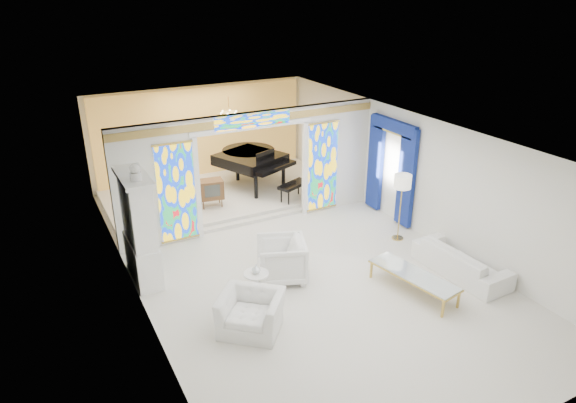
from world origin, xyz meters
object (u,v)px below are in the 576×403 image
sofa (461,261)px  coffee_table (414,275)px  armchair_right (281,260)px  grand_piano (251,158)px  china_cabinet (139,229)px  tv_console (211,189)px  armchair_left (251,313)px

sofa → coffee_table: (-1.41, -0.08, 0.08)m
coffee_table → armchair_right: bearing=140.9°
sofa → grand_piano: 7.06m
china_cabinet → tv_console: bearing=46.6°
sofa → coffee_table: 1.42m
sofa → tv_console: 6.78m
china_cabinet → grand_piano: (4.18, 3.68, -0.16)m
coffee_table → armchair_left: bearing=173.1°
tv_console → china_cabinet: bearing=-125.0°
armchair_right → tv_console: 4.03m
sofa → coffee_table: sofa is taller
armchair_left → coffee_table: size_ratio=0.54×
armchair_left → tv_console: tv_console is taller
coffee_table → sofa: bearing=3.3°
china_cabinet → tv_console: size_ratio=3.56×
grand_piano → tv_console: bearing=-171.0°
grand_piano → tv_console: 2.02m
armchair_right → grand_piano: bearing=-176.3°
sofa → grand_piano: bearing=14.3°
china_cabinet → sofa: china_cabinet is taller
sofa → tv_console: (-3.68, 5.69, 0.35)m
tv_console → grand_piano: bearing=40.4°
coffee_table → china_cabinet: bearing=146.6°
sofa → tv_console: bearing=30.7°
coffee_table → grand_piano: 6.87m
armchair_left → grand_piano: grand_piano is taller
china_cabinet → grand_piano: bearing=41.4°
armchair_left → armchair_right: armchair_right is taller
china_cabinet → armchair_left: china_cabinet is taller
armchair_left → tv_console: bearing=117.7°
china_cabinet → armchair_left: (1.31, -2.72, -0.81)m
grand_piano → sofa: bearing=-96.5°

